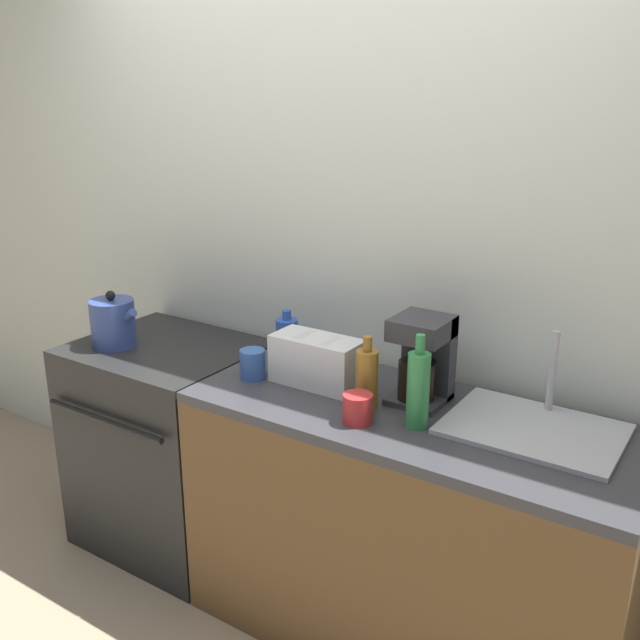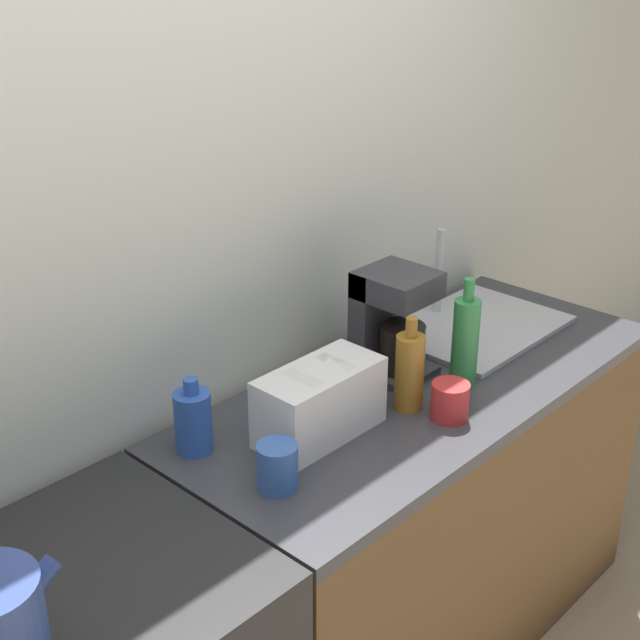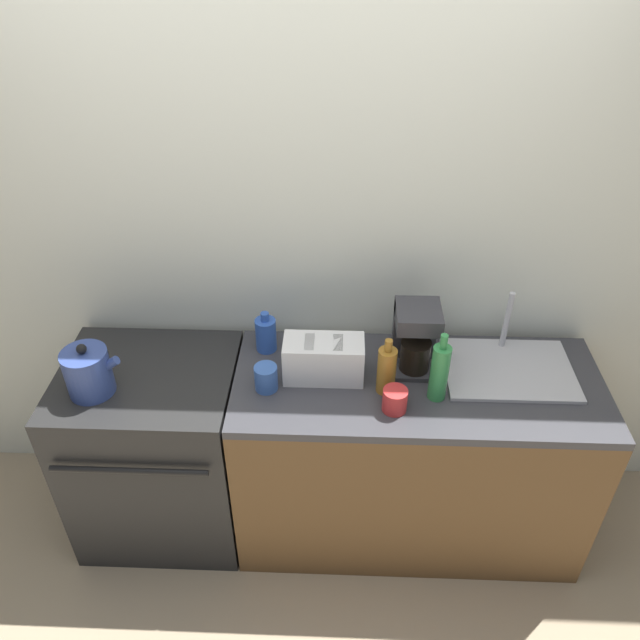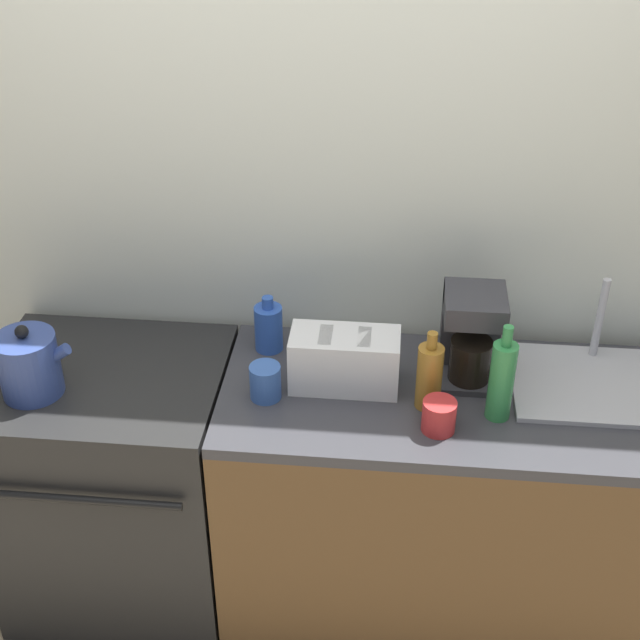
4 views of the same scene
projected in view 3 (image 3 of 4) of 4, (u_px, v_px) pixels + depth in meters
ground_plane at (287, 573)px, 2.78m from camera, size 12.00×12.00×0.00m
wall_back at (291, 243)px, 2.56m from camera, size 8.00×0.05×2.60m
stove at (160, 448)px, 2.78m from camera, size 0.72×0.65×0.89m
counter_block at (410, 456)px, 2.75m from camera, size 1.49×0.62×0.89m
kettle at (88, 372)px, 2.39m from camera, size 0.22×0.18×0.23m
toaster at (324, 359)px, 2.47m from camera, size 0.32×0.15×0.17m
coffee_maker at (416, 335)px, 2.49m from camera, size 0.18×0.19×0.29m
sink_tray at (508, 367)px, 2.54m from camera, size 0.52×0.38×0.28m
bottle_green at (439, 372)px, 2.35m from camera, size 0.07×0.07×0.30m
bottle_amber at (387, 370)px, 2.39m from camera, size 0.07×0.07×0.25m
bottle_blue at (266, 334)px, 2.61m from camera, size 0.09×0.09×0.19m
cup_red at (395, 400)px, 2.34m from camera, size 0.09×0.09×0.09m
cup_blue at (266, 378)px, 2.43m from camera, size 0.09×0.09×0.11m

